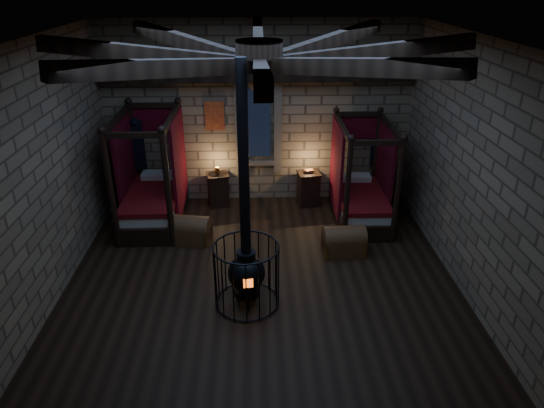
{
  "coord_description": "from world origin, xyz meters",
  "views": [
    {
      "loc": [
        -0.08,
        -7.41,
        5.09
      ],
      "look_at": [
        0.21,
        0.6,
        1.22
      ],
      "focal_mm": 32.0,
      "sensor_mm": 36.0,
      "label": 1
    }
  ],
  "objects_px": {
    "bed_right": "(360,196)",
    "trunk_left": "(191,230)",
    "stove": "(246,270)",
    "bed_left": "(154,195)",
    "trunk_right": "(344,241)"
  },
  "relations": [
    {
      "from": "bed_left",
      "to": "trunk_right",
      "type": "bearing_deg",
      "value": -22.21
    },
    {
      "from": "trunk_right",
      "to": "bed_left",
      "type": "bearing_deg",
      "value": 153.94
    },
    {
      "from": "bed_left",
      "to": "stove",
      "type": "bearing_deg",
      "value": -56.63
    },
    {
      "from": "trunk_left",
      "to": "trunk_right",
      "type": "bearing_deg",
      "value": 0.22
    },
    {
      "from": "bed_right",
      "to": "trunk_right",
      "type": "relative_size",
      "value": 2.6
    },
    {
      "from": "trunk_right",
      "to": "stove",
      "type": "relative_size",
      "value": 0.21
    },
    {
      "from": "bed_left",
      "to": "stove",
      "type": "distance_m",
      "value": 3.78
    },
    {
      "from": "bed_right",
      "to": "stove",
      "type": "xyz_separation_m",
      "value": [
        -2.5,
        -3.05,
        0.11
      ]
    },
    {
      "from": "trunk_right",
      "to": "stove",
      "type": "distance_m",
      "value": 2.47
    },
    {
      "from": "trunk_left",
      "to": "stove",
      "type": "bearing_deg",
      "value": -49.98
    },
    {
      "from": "trunk_left",
      "to": "bed_right",
      "type": "bearing_deg",
      "value": 25.06
    },
    {
      "from": "bed_left",
      "to": "trunk_left",
      "type": "distance_m",
      "value": 1.42
    },
    {
      "from": "bed_right",
      "to": "trunk_left",
      "type": "xyz_separation_m",
      "value": [
        -3.68,
        -0.93,
        -0.28
      ]
    },
    {
      "from": "stove",
      "to": "trunk_right",
      "type": "bearing_deg",
      "value": 33.37
    },
    {
      "from": "trunk_left",
      "to": "stove",
      "type": "relative_size",
      "value": 0.22
    }
  ]
}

